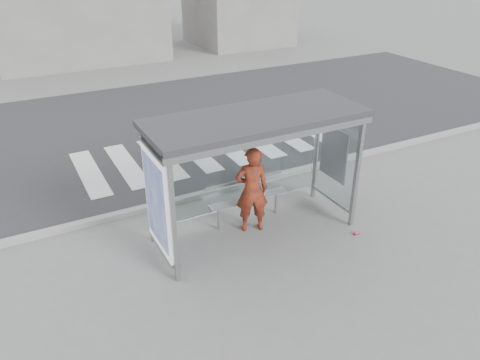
{
  "coord_description": "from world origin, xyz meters",
  "views": [
    {
      "loc": [
        -4.13,
        -7.17,
        5.55
      ],
      "look_at": [
        -0.25,
        0.2,
        1.22
      ],
      "focal_mm": 35.0,
      "sensor_mm": 36.0,
      "label": 1
    }
  ],
  "objects_px": {
    "bus_shelter": "(238,149)",
    "bench": "(248,198)",
    "person": "(252,190)",
    "soda_can": "(356,233)"
  },
  "relations": [
    {
      "from": "person",
      "to": "bench",
      "type": "height_order",
      "value": "person"
    },
    {
      "from": "bus_shelter",
      "to": "bench",
      "type": "relative_size",
      "value": 2.32
    },
    {
      "from": "person",
      "to": "soda_can",
      "type": "xyz_separation_m",
      "value": [
        1.85,
        -1.23,
        -0.91
      ]
    },
    {
      "from": "bus_shelter",
      "to": "bench",
      "type": "height_order",
      "value": "bus_shelter"
    },
    {
      "from": "bench",
      "to": "bus_shelter",
      "type": "bearing_deg",
      "value": -137.32
    },
    {
      "from": "bus_shelter",
      "to": "person",
      "type": "bearing_deg",
      "value": 14.88
    },
    {
      "from": "bus_shelter",
      "to": "soda_can",
      "type": "relative_size",
      "value": 34.24
    },
    {
      "from": "bus_shelter",
      "to": "bench",
      "type": "distance_m",
      "value": 1.56
    },
    {
      "from": "soda_can",
      "to": "person",
      "type": "bearing_deg",
      "value": 146.43
    },
    {
      "from": "bus_shelter",
      "to": "person",
      "type": "xyz_separation_m",
      "value": [
        0.38,
        0.1,
        -1.04
      ]
    }
  ]
}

